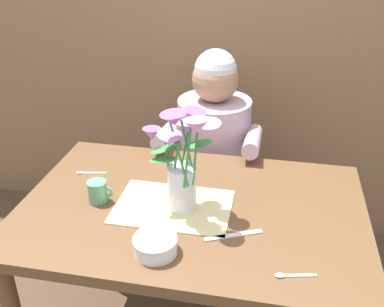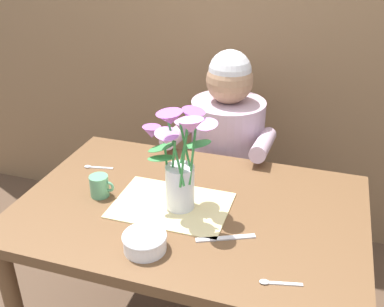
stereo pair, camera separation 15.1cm
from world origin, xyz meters
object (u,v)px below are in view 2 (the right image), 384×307
object	(u,v)px
seated_person	(226,167)
flower_vase	(180,157)
tea_cup	(100,186)
ceramic_bowl	(145,241)
dinner_knife	(226,238)

from	to	relation	value
seated_person	flower_vase	bearing A→B (deg)	-90.30
tea_cup	flower_vase	bearing A→B (deg)	2.31
flower_vase	tea_cup	distance (m)	0.35
ceramic_bowl	dinner_knife	xyz separation A→B (m)	(0.22, 0.12, -0.03)
seated_person	flower_vase	xyz separation A→B (m)	(-0.01, -0.64, 0.38)
seated_person	tea_cup	world-z (taller)	seated_person
ceramic_bowl	flower_vase	bearing A→B (deg)	82.20
flower_vase	ceramic_bowl	bearing A→B (deg)	-97.80
seated_person	ceramic_bowl	world-z (taller)	seated_person
dinner_knife	tea_cup	bearing A→B (deg)	143.44
ceramic_bowl	tea_cup	size ratio (longest dim) A/B	1.46
flower_vase	dinner_knife	world-z (taller)	flower_vase
flower_vase	ceramic_bowl	size ratio (longest dim) A/B	2.77
seated_person	tea_cup	xyz separation A→B (m)	(-0.31, -0.65, 0.22)
seated_person	flower_vase	world-z (taller)	seated_person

